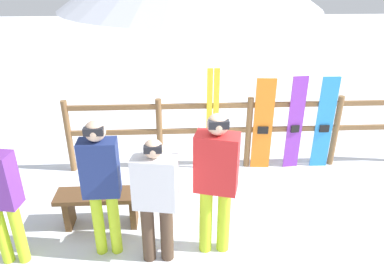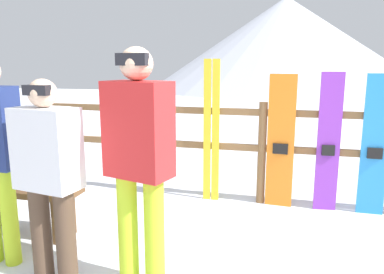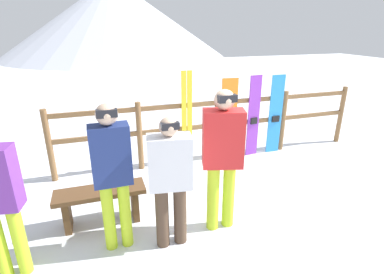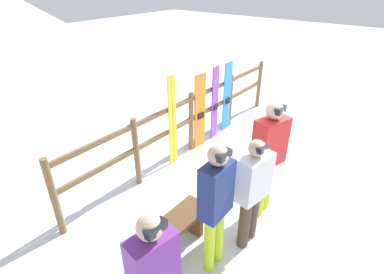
{
  "view_description": "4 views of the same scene",
  "coord_description": "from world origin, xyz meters",
  "px_view_note": "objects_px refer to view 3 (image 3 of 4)",
  "views": [
    {
      "loc": [
        -1.21,
        -3.68,
        3.27
      ],
      "look_at": [
        -0.97,
        1.19,
        0.9
      ],
      "focal_mm": 35.0,
      "sensor_mm": 36.0,
      "label": 1
    },
    {
      "loc": [
        0.25,
        -2.59,
        1.68
      ],
      "look_at": [
        -0.7,
        1.21,
        0.91
      ],
      "focal_mm": 35.0,
      "sensor_mm": 36.0,
      "label": 2
    },
    {
      "loc": [
        -2.12,
        -3.13,
        2.46
      ],
      "look_at": [
        -0.78,
        1.0,
        0.84
      ],
      "focal_mm": 28.0,
      "sensor_mm": 36.0,
      "label": 3
    },
    {
      "loc": [
        -4.23,
        -1.5,
        3.25
      ],
      "look_at": [
        -1.08,
        0.99,
        1.04
      ],
      "focal_mm": 28.0,
      "sensor_mm": 36.0,
      "label": 4
    }
  ],
  "objects_px": {
    "bench": "(101,199)",
    "person_navy": "(112,168)",
    "person_white": "(170,176)",
    "ski_pair_yellow": "(187,119)",
    "snowboard_blue": "(275,115)",
    "person_red": "(223,152)",
    "snowboard_orange": "(229,120)",
    "snowboard_purple": "(254,117)"
  },
  "relations": [
    {
      "from": "bench",
      "to": "person_navy",
      "type": "distance_m",
      "value": 0.86
    },
    {
      "from": "person_white",
      "to": "ski_pair_yellow",
      "type": "bearing_deg",
      "value": 68.11
    },
    {
      "from": "snowboard_blue",
      "to": "ski_pair_yellow",
      "type": "bearing_deg",
      "value": 179.9
    },
    {
      "from": "person_red",
      "to": "snowboard_orange",
      "type": "bearing_deg",
      "value": 63.2
    },
    {
      "from": "snowboard_orange",
      "to": "snowboard_purple",
      "type": "xyz_separation_m",
      "value": [
        0.53,
        0.0,
        0.01
      ]
    },
    {
      "from": "person_red",
      "to": "snowboard_orange",
      "type": "distance_m",
      "value": 2.19
    },
    {
      "from": "snowboard_orange",
      "to": "ski_pair_yellow",
      "type": "bearing_deg",
      "value": 179.77
    },
    {
      "from": "snowboard_blue",
      "to": "person_red",
      "type": "bearing_deg",
      "value": -135.81
    },
    {
      "from": "bench",
      "to": "ski_pair_yellow",
      "type": "distance_m",
      "value": 2.19
    },
    {
      "from": "person_navy",
      "to": "ski_pair_yellow",
      "type": "relative_size",
      "value": 1.0
    },
    {
      "from": "person_navy",
      "to": "bench",
      "type": "bearing_deg",
      "value": 107.78
    },
    {
      "from": "snowboard_purple",
      "to": "person_white",
      "type": "bearing_deg",
      "value": -136.69
    },
    {
      "from": "ski_pair_yellow",
      "to": "snowboard_orange",
      "type": "relative_size",
      "value": 1.11
    },
    {
      "from": "person_red",
      "to": "snowboard_blue",
      "type": "distance_m",
      "value": 2.8
    },
    {
      "from": "snowboard_blue",
      "to": "snowboard_orange",
      "type": "bearing_deg",
      "value": -180.0
    },
    {
      "from": "bench",
      "to": "ski_pair_yellow",
      "type": "relative_size",
      "value": 0.65
    },
    {
      "from": "snowboard_purple",
      "to": "bench",
      "type": "bearing_deg",
      "value": -154.63
    },
    {
      "from": "snowboard_purple",
      "to": "snowboard_blue",
      "type": "height_order",
      "value": "snowboard_purple"
    },
    {
      "from": "bench",
      "to": "snowboard_blue",
      "type": "xyz_separation_m",
      "value": [
        3.44,
        1.4,
        0.43
      ]
    },
    {
      "from": "bench",
      "to": "snowboard_orange",
      "type": "bearing_deg",
      "value": 30.01
    },
    {
      "from": "snowboard_orange",
      "to": "snowboard_blue",
      "type": "distance_m",
      "value": 1.02
    },
    {
      "from": "snowboard_orange",
      "to": "person_navy",
      "type": "bearing_deg",
      "value": -139.66
    },
    {
      "from": "person_navy",
      "to": "snowboard_blue",
      "type": "relative_size",
      "value": 1.1
    },
    {
      "from": "bench",
      "to": "snowboard_blue",
      "type": "bearing_deg",
      "value": 22.15
    },
    {
      "from": "person_red",
      "to": "person_white",
      "type": "xyz_separation_m",
      "value": [
        -0.68,
        -0.12,
        -0.14
      ]
    },
    {
      "from": "person_white",
      "to": "person_red",
      "type": "bearing_deg",
      "value": 10.07
    },
    {
      "from": "ski_pair_yellow",
      "to": "person_red",
      "type": "bearing_deg",
      "value": -94.49
    },
    {
      "from": "bench",
      "to": "snowboard_blue",
      "type": "distance_m",
      "value": 3.74
    },
    {
      "from": "person_red",
      "to": "snowboard_purple",
      "type": "bearing_deg",
      "value": 52.13
    },
    {
      "from": "person_navy",
      "to": "snowboard_blue",
      "type": "height_order",
      "value": "person_navy"
    },
    {
      "from": "person_white",
      "to": "bench",
      "type": "bearing_deg",
      "value": 139.39
    },
    {
      "from": "person_navy",
      "to": "snowboard_purple",
      "type": "height_order",
      "value": "person_navy"
    },
    {
      "from": "snowboard_purple",
      "to": "person_navy",
      "type": "bearing_deg",
      "value": -145.46
    },
    {
      "from": "snowboard_orange",
      "to": "snowboard_blue",
      "type": "bearing_deg",
      "value": 0.0
    },
    {
      "from": "person_navy",
      "to": "snowboard_blue",
      "type": "xyz_separation_m",
      "value": [
        3.28,
        1.92,
        -0.23
      ]
    },
    {
      "from": "person_red",
      "to": "snowboard_blue",
      "type": "bearing_deg",
      "value": 44.19
    },
    {
      "from": "bench",
      "to": "snowboard_orange",
      "type": "relative_size",
      "value": 0.72
    },
    {
      "from": "person_navy",
      "to": "ski_pair_yellow",
      "type": "bearing_deg",
      "value": 53.32
    },
    {
      "from": "person_navy",
      "to": "snowboard_blue",
      "type": "distance_m",
      "value": 3.8
    },
    {
      "from": "bench",
      "to": "ski_pair_yellow",
      "type": "bearing_deg",
      "value": 41.3
    },
    {
      "from": "person_white",
      "to": "snowboard_blue",
      "type": "height_order",
      "value": "snowboard_blue"
    },
    {
      "from": "person_white",
      "to": "snowboard_orange",
      "type": "bearing_deg",
      "value": 51.2
    }
  ]
}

